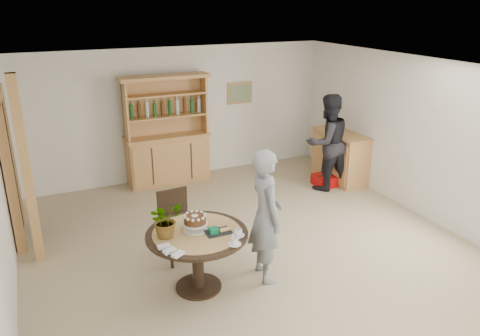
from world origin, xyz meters
name	(u,v)px	position (x,y,z in m)	size (l,w,h in m)	color
ground	(259,258)	(0.00, 0.00, 0.00)	(7.00, 7.00, 0.00)	tan
room_shell	(261,134)	(0.00, 0.01, 1.74)	(6.04, 7.04, 2.52)	white
doorway	(9,167)	(-2.93, 2.00, 1.11)	(0.13, 1.10, 2.18)	black
pine_post	(27,173)	(-2.70, 1.20, 1.25)	(0.12, 0.12, 2.50)	tan
hutch	(168,147)	(-0.30, 3.24, 0.69)	(1.62, 0.54, 2.04)	tan
sideboard	(340,156)	(2.74, 2.00, 0.47)	(0.54, 1.26, 0.94)	tan
dining_table	(197,244)	(-0.98, -0.31, 0.60)	(1.20, 1.20, 0.76)	black
dining_chair	(176,220)	(-0.98, 0.52, 0.54)	(0.45, 0.45, 0.95)	black
birthday_cake	(195,221)	(-0.98, -0.26, 0.88)	(0.30, 0.30, 0.20)	white
flower_vase	(166,219)	(-1.33, -0.26, 0.97)	(0.38, 0.33, 0.42)	#3F7233
gift_tray	(218,231)	(-0.76, -0.43, 0.79)	(0.30, 0.20, 0.08)	black
coffee_cup_a	(238,232)	(-0.58, -0.59, 0.80)	(0.15, 0.15, 0.09)	white
coffee_cup_b	(234,242)	(-0.70, -0.76, 0.79)	(0.15, 0.15, 0.08)	white
napkins	(171,251)	(-1.39, -0.62, 0.77)	(0.24, 0.33, 0.03)	white
teen_boy	(266,215)	(-0.13, -0.41, 0.85)	(0.62, 0.40, 1.69)	slate
adult_person	(327,142)	(2.24, 1.74, 0.88)	(0.86, 0.67, 1.76)	black
red_suitcase	(330,179)	(2.43, 1.84, 0.10)	(0.61, 0.41, 0.21)	#BF0909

